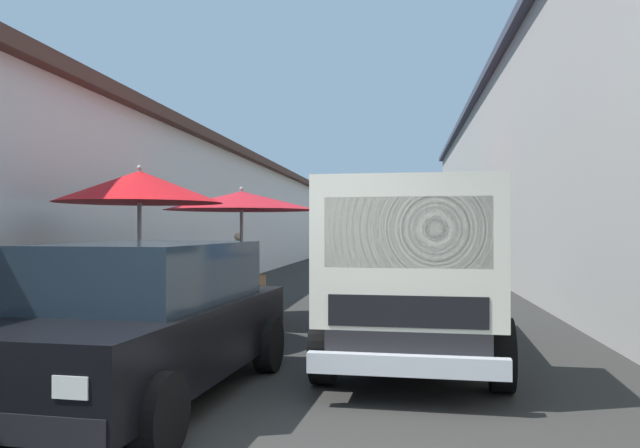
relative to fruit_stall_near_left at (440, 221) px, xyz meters
The scene contains 10 objects.
ground 2.98m from the fruit_stall_near_left, 112.45° to the left, with size 90.00×90.00×0.00m, color #282826.
building_left_whitewash 9.66m from the fruit_stall_near_left, 82.01° to the left, with size 49.80×7.50×4.07m.
building_right_concrete 5.55m from the fruit_stall_near_left, 75.46° to the right, with size 49.80×7.50×6.57m.
fruit_stall_near_left is the anchor object (origin of this frame).
fruit_stall_mid_lane 8.83m from the fruit_stall_near_left, 154.86° to the left, with size 2.61×2.61×2.29m.
fruit_stall_far_left 11.21m from the fruit_stall_near_left, 155.94° to the left, with size 2.23×2.23×2.44m.
hatchback_car 13.20m from the fruit_stall_near_left, 164.70° to the left, with size 4.02×2.14×1.45m.
delivery_truck 11.33m from the fruit_stall_near_left, behind, with size 5.00×2.16×2.08m.
vendor_by_crates 8.26m from the fruit_stall_near_left, behind, with size 0.64×0.30×1.64m.
vendor_in_shade 6.39m from the fruit_stall_near_left, 129.30° to the left, with size 0.59×0.31×1.51m.
Camera 1 is at (-3.81, -1.16, 1.59)m, focal length 34.89 mm.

